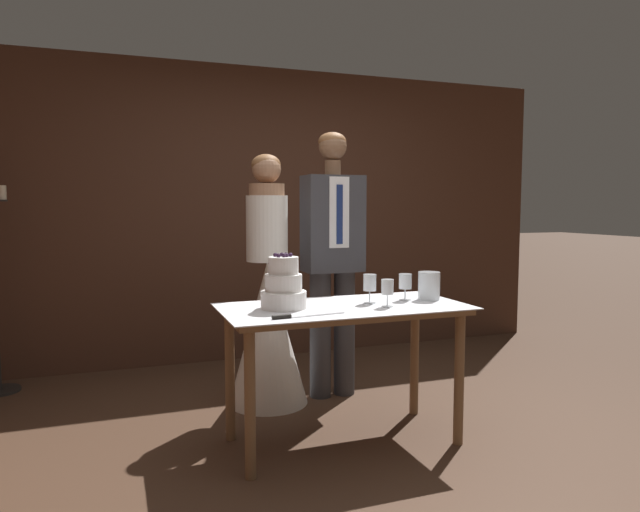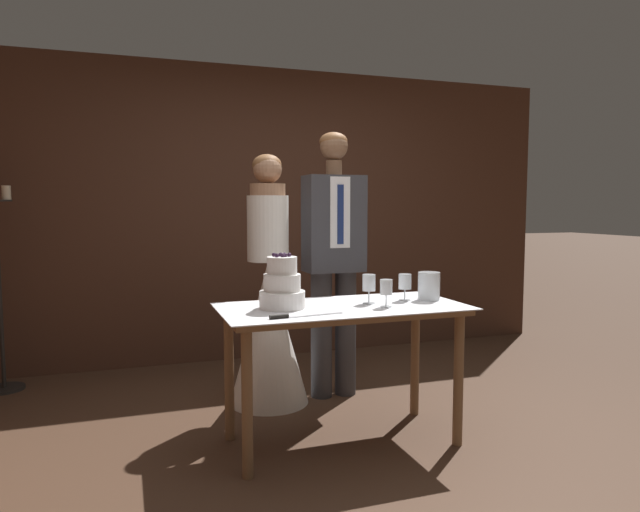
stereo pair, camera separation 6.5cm
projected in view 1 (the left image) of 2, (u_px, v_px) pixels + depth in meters
The scene contains 11 objects.
ground_plane at pixel (366, 447), 3.20m from camera, with size 40.00×40.00×0.00m, color #4C3323.
wall_back at pixel (267, 214), 5.10m from camera, with size 5.46×0.12×2.55m, color #472B1E.
cake_table at pixel (344, 324), 3.22m from camera, with size 1.39×0.69×0.79m.
tiered_cake at pixel (284, 287), 3.13m from camera, with size 0.25×0.25×0.31m.
cake_knife at pixel (295, 316), 2.88m from camera, with size 0.41×0.07×0.02m.
wine_glass_near at pixel (387, 288), 3.18m from camera, with size 0.07×0.07×0.15m.
wine_glass_middle at pixel (405, 283), 3.40m from camera, with size 0.08×0.08×0.16m.
wine_glass_far at pixel (370, 284), 3.29m from camera, with size 0.08×0.08×0.17m.
hurricane_candle at pixel (429, 286), 3.42m from camera, with size 0.13×0.13×0.17m.
bride at pixel (268, 314), 3.88m from camera, with size 0.54×0.54×1.70m.
groom at pixel (333, 252), 4.00m from camera, with size 0.41×0.25×1.86m.
Camera 1 is at (-1.31, -2.82, 1.36)m, focal length 32.00 mm.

